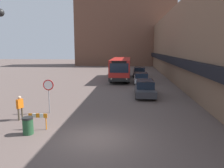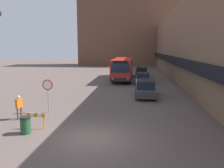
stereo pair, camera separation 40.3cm
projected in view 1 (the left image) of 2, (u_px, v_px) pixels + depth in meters
The scene contains 11 objects.
ground_plane at pixel (95, 138), 11.32m from camera, with size 160.00×160.00×0.00m, color brown.
building_row_right at pixel (185, 45), 33.25m from camera, with size 5.50×60.00×10.18m.
building_backdrop_far at pixel (125, 29), 59.17m from camera, with size 26.00×8.00×19.60m.
city_bus at pixel (121, 68), 32.53m from camera, with size 2.71×11.07×3.11m.
parked_car_front at pixel (145, 88), 21.33m from camera, with size 1.91×4.89×1.54m.
parked_car_middle at pixel (141, 78), 28.97m from camera, with size 1.88×4.47×1.42m.
parked_car_back at pixel (139, 72), 35.84m from camera, with size 1.94×4.37×1.53m.
stop_sign at pixel (49, 89), 15.49m from camera, with size 0.76×0.08×2.43m.
pedestrian at pixel (20, 106), 14.13m from camera, with size 0.34×0.49×1.59m.
trash_bin at pixel (28, 126), 11.82m from camera, with size 0.59×0.59×0.95m.
construction_barricade at pixel (38, 118), 12.49m from camera, with size 1.10×0.06×0.94m.
Camera 1 is at (1.80, -10.60, 4.62)m, focal length 35.00 mm.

